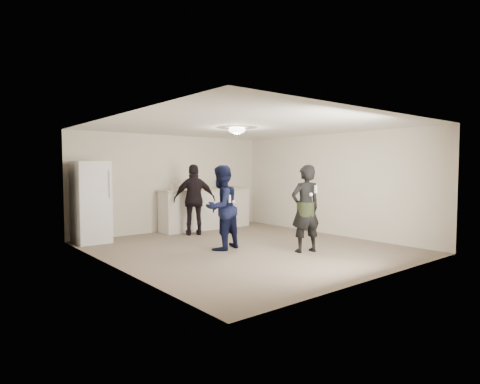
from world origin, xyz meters
TOP-DOWN VIEW (x-y plane):
  - floor at (0.00, 0.00)m, footprint 6.00×6.00m
  - ceiling at (0.00, 0.00)m, footprint 6.00×6.00m
  - wall_back at (0.00, 3.00)m, footprint 6.00×0.00m
  - wall_front at (0.00, -3.00)m, footprint 6.00×0.00m
  - wall_left at (-2.75, 0.00)m, footprint 0.00×6.00m
  - wall_right at (2.75, 0.00)m, footprint 0.00×6.00m
  - counter at (0.81, 2.67)m, footprint 2.60×0.56m
  - counter_top at (0.81, 2.67)m, footprint 2.68×0.64m
  - fridge at (-2.29, 2.60)m, footprint 0.70×0.70m
  - fridge_handle at (-2.01, 2.23)m, footprint 0.02×0.02m
  - ceiling_dome at (0.00, 0.30)m, footprint 0.36×0.36m
  - shaker at (-0.23, 2.63)m, footprint 0.08×0.08m
  - man at (-0.50, 0.19)m, footprint 0.97×0.84m
  - woman at (0.64, -1.05)m, footprint 0.71×0.56m
  - camo_shorts at (0.64, -1.05)m, footprint 0.34×0.34m
  - spectator at (0.05, 2.05)m, footprint 1.10×0.87m
  - remote_man at (-0.50, -0.09)m, footprint 0.04×0.04m
  - nunchuk_man at (-0.38, -0.06)m, footprint 0.07×0.07m
  - remote_woman at (0.64, -1.30)m, footprint 0.04×0.04m
  - nunchuk_woman at (0.54, -1.27)m, footprint 0.07×0.07m
  - bottle_cluster at (1.16, 2.67)m, footprint 0.97×0.22m

SIDE VIEW (x-z plane):
  - floor at x=0.00m, z-range 0.00..0.00m
  - counter at x=0.81m, z-range 0.00..1.05m
  - camo_shorts at x=0.64m, z-range 0.71..0.99m
  - man at x=-0.50m, z-range 0.00..1.71m
  - woman at x=0.64m, z-range 0.00..1.71m
  - spectator at x=0.05m, z-range 0.00..1.75m
  - fridge at x=-2.29m, z-range 0.00..1.80m
  - nunchuk_man at x=-0.38m, z-range 0.95..1.01m
  - remote_man at x=-0.50m, z-range 0.98..1.12m
  - counter_top at x=0.81m, z-range 1.05..1.09m
  - nunchuk_woman at x=0.54m, z-range 1.11..1.18m
  - shaker at x=-0.23m, z-range 1.09..1.26m
  - bottle_cluster at x=1.16m, z-range 1.08..1.32m
  - wall_back at x=0.00m, z-range -1.75..4.25m
  - wall_front at x=0.00m, z-range -1.75..4.25m
  - wall_left at x=-2.75m, z-range -1.75..4.25m
  - wall_right at x=2.75m, z-range -1.75..4.25m
  - remote_woman at x=0.64m, z-range 1.18..1.32m
  - fridge_handle at x=-2.01m, z-range 1.00..1.60m
  - ceiling_dome at x=0.00m, z-range 2.37..2.53m
  - ceiling at x=0.00m, z-range 2.50..2.50m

